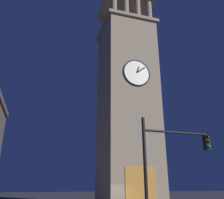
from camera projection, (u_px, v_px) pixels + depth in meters
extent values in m
cube|color=gray|center=(127.00, 109.00, 29.19)|extent=(6.10, 6.27, 22.05)
cube|color=gray|center=(126.00, 31.00, 33.03)|extent=(6.70, 6.87, 0.40)
cylinder|color=gray|center=(149.00, 11.00, 32.08)|extent=(0.70, 0.70, 3.42)
cylinder|color=gray|center=(138.00, 9.00, 31.63)|extent=(0.70, 0.70, 3.42)
cylinder|color=gray|center=(126.00, 6.00, 31.18)|extent=(0.70, 0.70, 3.42)
cylinder|color=gray|center=(114.00, 3.00, 30.73)|extent=(0.70, 0.70, 3.42)
cylinder|color=gray|center=(135.00, 33.00, 36.64)|extent=(0.70, 0.70, 3.42)
cylinder|color=gray|center=(125.00, 31.00, 36.19)|extent=(0.70, 0.70, 3.42)
cylinder|color=gray|center=(114.00, 29.00, 35.74)|extent=(0.70, 0.70, 3.42)
cylinder|color=gray|center=(104.00, 27.00, 35.29)|extent=(0.70, 0.70, 3.42)
cube|color=gray|center=(125.00, 8.00, 34.34)|extent=(6.70, 6.87, 0.40)
cylinder|color=silver|center=(137.00, 73.00, 27.45)|extent=(3.13, 0.12, 3.13)
torus|color=black|center=(137.00, 73.00, 27.44)|extent=(3.29, 0.16, 3.29)
cube|color=black|center=(138.00, 70.00, 27.54)|extent=(0.42, 0.06, 0.85)
cube|color=black|center=(141.00, 70.00, 27.65)|extent=(1.12, 0.06, 0.92)
cube|color=orange|center=(141.00, 188.00, 23.33)|extent=(3.20, 0.24, 4.00)
cylinder|color=black|center=(145.00, 174.00, 11.04)|extent=(0.16, 0.16, 5.34)
cylinder|color=black|center=(176.00, 132.00, 12.23)|extent=(3.56, 0.12, 0.12)
cube|color=black|center=(206.00, 143.00, 12.57)|extent=(0.22, 0.30, 0.75)
sphere|color=#360505|center=(208.00, 137.00, 12.50)|extent=(0.16, 0.16, 0.16)
sphere|color=#392705|center=(209.00, 141.00, 12.42)|extent=(0.16, 0.16, 0.16)
sphere|color=#18C154|center=(209.00, 146.00, 12.33)|extent=(0.16, 0.16, 0.16)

